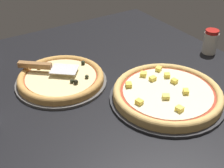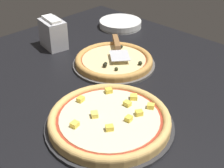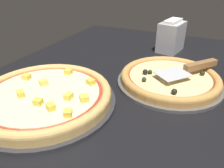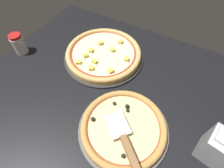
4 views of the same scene
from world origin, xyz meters
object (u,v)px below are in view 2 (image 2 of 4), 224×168
(pizza_front, at_px, (114,60))
(pizza_back, at_px, (110,119))
(napkin_holder, at_px, (53,33))
(plate_stack, at_px, (120,24))
(serving_spatula, at_px, (117,45))

(pizza_front, xyz_separation_m, pizza_back, (-0.26, 0.29, 0.00))
(pizza_front, bearing_deg, napkin_holder, 11.70)
(pizza_front, distance_m, pizza_back, 0.39)
(plate_stack, bearing_deg, serving_spatula, 130.63)
(serving_spatula, height_order, napkin_holder, napkin_holder)
(plate_stack, relative_size, napkin_holder, 1.57)
(pizza_front, relative_size, pizza_back, 0.85)
(pizza_back, height_order, serving_spatula, serving_spatula)
(pizza_back, relative_size, napkin_holder, 2.66)
(pizza_back, distance_m, serving_spatula, 0.47)
(pizza_front, height_order, serving_spatula, serving_spatula)
(pizza_back, height_order, napkin_holder, napkin_holder)
(pizza_front, relative_size, serving_spatula, 1.56)
(pizza_front, height_order, pizza_back, pizza_back)
(pizza_back, bearing_deg, serving_spatula, -49.30)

